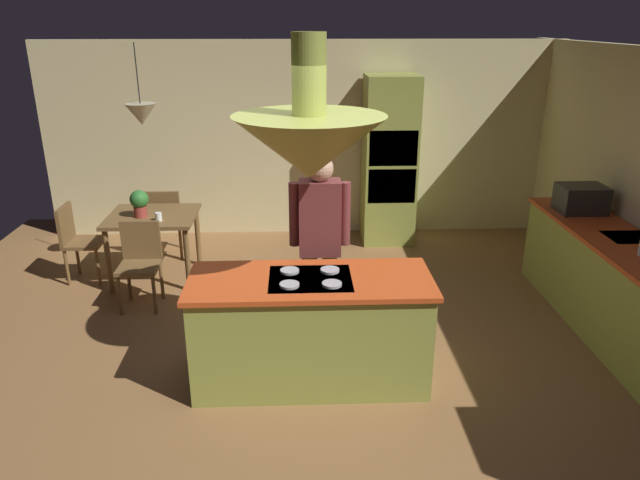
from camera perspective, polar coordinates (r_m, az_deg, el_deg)
name	(u,v)px	position (r m, az deg, el deg)	size (l,w,h in m)	color
ground	(310,365)	(5.15, -0.95, -12.09)	(8.16, 8.16, 0.00)	olive
wall_back	(303,140)	(7.92, -1.65, 9.70)	(6.80, 0.10, 2.55)	beige
kitchen_island	(311,330)	(4.74, -0.92, -8.73)	(1.90, 0.77, 0.93)	#939E42
counter_run_right	(609,281)	(6.19, 26.27, -3.62)	(0.73, 2.57, 0.91)	#939E42
oven_tower	(389,161)	(7.66, 6.74, 7.64)	(0.66, 0.62, 2.15)	#939E42
dining_table	(153,224)	(6.78, -15.94, 1.48)	(0.96, 0.84, 0.76)	brown
person_at_island	(320,238)	(5.10, -0.02, 0.22)	(0.53, 0.23, 1.73)	tan
range_hood	(309,143)	(4.21, -1.04, 9.39)	(1.10, 1.10, 1.00)	#939E42
pendant_light_over_table	(141,114)	(6.49, -17.00, 11.64)	(0.32, 0.32, 0.82)	beige
chair_facing_island	(140,258)	(6.24, -17.09, -1.72)	(0.40, 0.40, 0.87)	brown
chair_by_back_wall	(166,218)	(7.41, -14.75, 2.07)	(0.40, 0.40, 0.87)	brown
chair_at_corner	(77,238)	(7.07, -22.59, 0.23)	(0.40, 0.40, 0.87)	brown
potted_plant_on_table	(139,202)	(6.66, -17.17, 3.55)	(0.20, 0.20, 0.30)	#99382D
cup_on_table	(159,217)	(6.50, -15.44, 2.20)	(0.07, 0.07, 0.09)	white
microwave_on_counter	(581,199)	(6.63, 24.08, 3.69)	(0.46, 0.36, 0.28)	#232326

